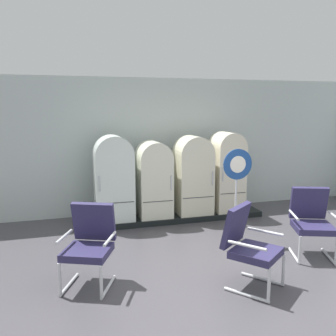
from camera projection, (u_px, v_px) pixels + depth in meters
ground at (238, 288)px, 4.61m from camera, size 12.00×10.00×0.05m
back_wall at (161, 145)px, 7.84m from camera, size 11.76×0.12×2.81m
display_plinth at (170, 215)px, 7.46m from camera, size 3.68×0.95×0.11m
refrigerator_0 at (114, 176)px, 6.87m from camera, size 0.71×0.63×1.60m
refrigerator_1 at (154, 177)px, 7.13m from camera, size 0.63×0.69×1.46m
refrigerator_2 at (193, 173)px, 7.32m from camera, size 0.69×0.65×1.55m
refrigerator_3 at (227, 169)px, 7.53m from camera, size 0.59×0.67×1.61m
armchair_left at (90, 241)px, 4.60m from camera, size 0.77×0.82×1.03m
armchair_right at (311, 219)px, 5.51m from camera, size 0.75×0.80×1.03m
armchair_center at (248, 243)px, 4.53m from camera, size 0.83×0.85×1.03m
sign_stand at (236, 194)px, 6.01m from camera, size 0.50×0.32×1.56m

